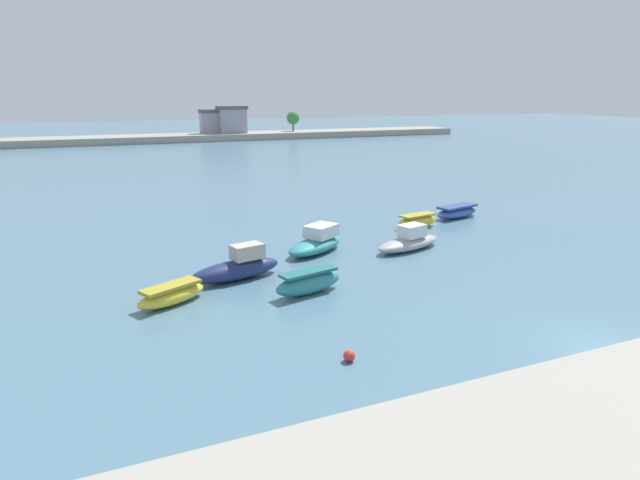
# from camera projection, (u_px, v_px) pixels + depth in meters

# --- Properties ---
(ground_plane) EXTENTS (400.00, 400.00, 0.00)m
(ground_plane) POSITION_uv_depth(u_px,v_px,m) (606.00, 351.00, 20.44)
(ground_plane) COLOR slate
(moored_boat_0) EXTENTS (3.66, 2.56, 0.95)m
(moored_boat_0) POSITION_uv_depth(u_px,v_px,m) (171.00, 295.00, 24.89)
(moored_boat_0) COLOR yellow
(moored_boat_0) RESTS_ON ground
(moored_boat_1) EXTENTS (5.21, 2.54, 1.79)m
(moored_boat_1) POSITION_uv_depth(u_px,v_px,m) (238.00, 267.00, 28.23)
(moored_boat_1) COLOR navy
(moored_boat_1) RESTS_ON ground
(moored_boat_2) EXTENTS (3.82, 1.83, 1.17)m
(moored_boat_2) POSITION_uv_depth(u_px,v_px,m) (309.00, 283.00, 26.20)
(moored_boat_2) COLOR teal
(moored_boat_2) RESTS_ON ground
(moored_boat_3) EXTENTS (4.95, 3.98, 1.61)m
(moored_boat_3) POSITION_uv_depth(u_px,v_px,m) (316.00, 242.00, 33.14)
(moored_boat_3) COLOR teal
(moored_boat_3) RESTS_ON ground
(moored_boat_4) EXTENTS (5.26, 2.91, 1.55)m
(moored_boat_4) POSITION_uv_depth(u_px,v_px,m) (409.00, 241.00, 33.70)
(moored_boat_4) COLOR #9E9EA3
(moored_boat_4) RESTS_ON ground
(moored_boat_5) EXTENTS (3.63, 1.86, 1.00)m
(moored_boat_5) POSITION_uv_depth(u_px,v_px,m) (417.00, 221.00, 39.20)
(moored_boat_5) COLOR yellow
(moored_boat_5) RESTS_ON ground
(moored_boat_6) EXTENTS (4.55, 2.48, 0.98)m
(moored_boat_6) POSITION_uv_depth(u_px,v_px,m) (457.00, 212.00, 42.45)
(moored_boat_6) COLOR #3856A8
(moored_boat_6) RESTS_ON ground
(mooring_buoy_0) EXTENTS (0.44, 0.44, 0.44)m
(mooring_buoy_0) POSITION_uv_depth(u_px,v_px,m) (349.00, 356.00, 19.61)
(mooring_buoy_0) COLOR red
(mooring_buoy_0) RESTS_ON ground
(distant_shoreline) EXTENTS (131.13, 9.83, 8.87)m
(distant_shoreline) POSITION_uv_depth(u_px,v_px,m) (143.00, 134.00, 108.73)
(distant_shoreline) COLOR gray
(distant_shoreline) RESTS_ON ground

